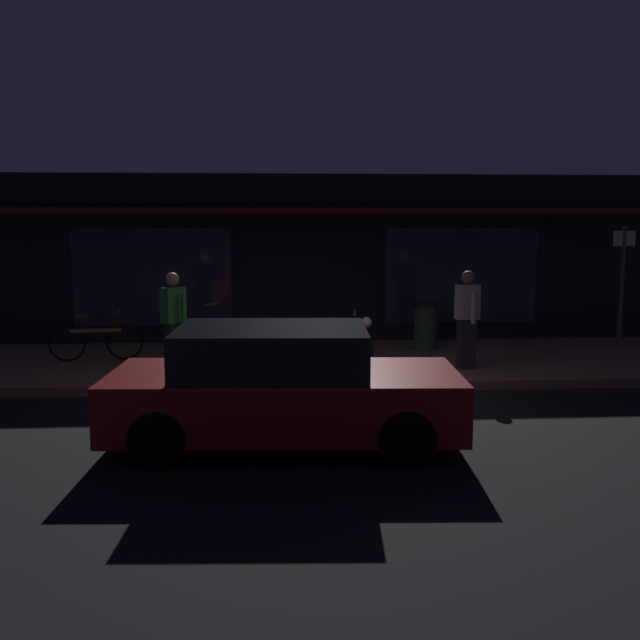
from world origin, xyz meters
TOP-DOWN VIEW (x-y plane):
  - ground_plane at (0.00, 0.00)m, footprint 60.00×60.00m
  - sidewalk_slab at (0.00, 3.00)m, footprint 18.00×4.00m
  - storefront_building at (0.00, 6.39)m, footprint 18.00×3.30m
  - motorcycle at (0.16, 2.32)m, footprint 1.70×0.56m
  - bicycle_parked at (-2.32, 4.25)m, footprint 1.46×0.87m
  - bicycle_extra at (-3.94, 3.11)m, footprint 1.66×0.42m
  - person_photographer at (-2.39, 1.90)m, footprint 0.51×0.48m
  - person_bystander at (2.52, 1.99)m, footprint 0.41×0.62m
  - sign_post at (6.23, 4.08)m, footprint 0.44×0.09m
  - trash_bin at (2.21, 3.88)m, footprint 0.48×0.48m
  - parked_car_near at (-0.69, -1.58)m, footprint 4.19×1.99m

SIDE VIEW (x-z plane):
  - ground_plane at x=0.00m, z-range 0.00..0.00m
  - sidewalk_slab at x=0.00m, z-range 0.00..0.15m
  - bicycle_parked at x=-2.32m, z-range 0.05..0.96m
  - bicycle_extra at x=-3.94m, z-range 0.05..0.96m
  - trash_bin at x=2.21m, z-range 0.16..1.09m
  - motorcycle at x=0.16m, z-range 0.16..1.13m
  - parked_car_near at x=-0.69m, z-range -0.01..1.41m
  - person_photographer at x=-2.39m, z-range 0.19..1.86m
  - person_bystander at x=2.52m, z-range 0.19..1.86m
  - sign_post at x=6.23m, z-range 0.31..2.71m
  - storefront_building at x=0.00m, z-range 0.00..3.60m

